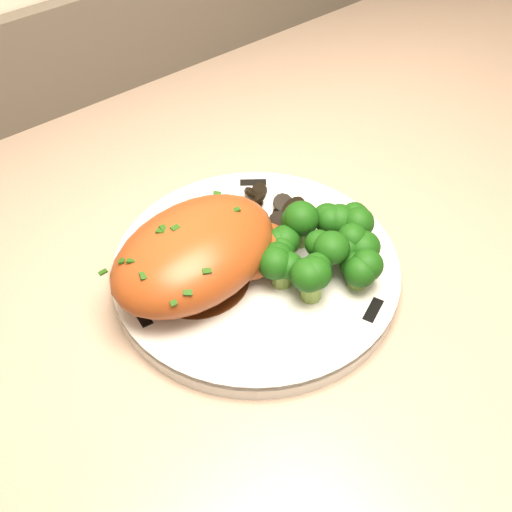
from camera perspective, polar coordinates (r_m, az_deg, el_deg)
counter at (r=0.91m, az=-1.46°, el=-19.01°), size 1.92×0.64×0.95m
plate at (r=0.55m, az=-0.00°, el=-1.30°), size 0.28×0.28×0.02m
rim_accent_0 at (r=0.62m, az=-0.25°, el=6.52°), size 0.03×0.02×0.00m
rim_accent_1 at (r=0.51m, az=-10.14°, el=-5.18°), size 0.01×0.03×0.00m
rim_accent_2 at (r=0.52m, az=10.37°, el=-4.77°), size 0.03×0.02×0.00m
gravy_pool at (r=0.53m, az=-5.29°, el=-1.90°), size 0.09×0.09×0.00m
chicken_breast at (r=0.51m, az=-4.87°, el=0.28°), size 0.16×0.12×0.06m
mushroom_pile at (r=0.58m, az=-0.29°, el=3.34°), size 0.08×0.06×0.02m
broccoli_florets at (r=0.53m, az=6.03°, el=0.92°), size 0.11×0.09×0.04m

